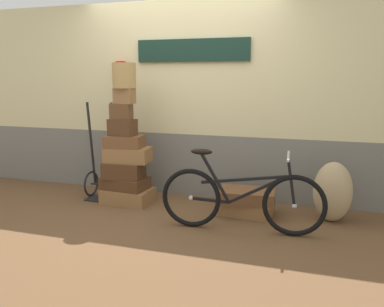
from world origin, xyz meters
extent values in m
cube|color=brown|center=(0.00, 0.00, -0.03)|extent=(9.11, 5.20, 0.06)
cube|color=slate|center=(0.00, 0.85, 0.40)|extent=(7.11, 0.20, 0.80)
cube|color=beige|center=(0.00, 0.85, 1.63)|extent=(7.11, 0.20, 1.65)
cube|color=#142D23|center=(0.16, 0.73, 1.84)|extent=(1.42, 0.04, 0.27)
cube|color=red|center=(-0.80, 0.71, 1.62)|extent=(0.10, 0.08, 0.20)
cube|color=olive|center=(-0.50, 0.21, 0.09)|extent=(0.59, 0.42, 0.17)
cube|color=#4C2D19|center=(-0.54, 0.23, 0.24)|extent=(0.57, 0.40, 0.14)
cube|color=#4C2D19|center=(-0.55, 0.21, 0.41)|extent=(0.49, 0.37, 0.19)
cube|color=olive|center=(-0.51, 0.25, 0.59)|extent=(0.56, 0.37, 0.18)
cube|color=brown|center=(-0.54, 0.24, 0.76)|extent=(0.47, 0.34, 0.15)
cube|color=#4C2D19|center=(-0.55, 0.22, 0.93)|extent=(0.33, 0.23, 0.19)
cube|color=brown|center=(-0.56, 0.23, 1.12)|extent=(0.25, 0.18, 0.18)
cube|color=olive|center=(-0.52, 0.23, 1.30)|extent=(0.25, 0.17, 0.18)
cube|color=olive|center=(0.94, 0.25, 0.08)|extent=(0.63, 0.42, 0.16)
cube|color=brown|center=(0.96, 0.23, 0.23)|extent=(0.63, 0.45, 0.13)
cylinder|color=#A8844C|center=(-0.52, 0.24, 1.54)|extent=(0.27, 0.27, 0.29)
torus|color=black|center=(-1.08, 0.32, 0.16)|extent=(0.03, 0.33, 0.33)
torus|color=black|center=(-0.69, 0.32, 0.16)|extent=(0.03, 0.33, 0.33)
cylinder|color=black|center=(-0.89, 0.32, 0.16)|extent=(0.39, 0.02, 0.02)
cylinder|color=black|center=(-1.05, 0.32, 0.69)|extent=(0.03, 0.13, 1.05)
cylinder|color=black|center=(-0.72, 0.32, 0.69)|extent=(0.03, 0.13, 1.05)
cube|color=black|center=(-0.89, 0.21, 0.01)|extent=(0.35, 0.22, 0.02)
ellipsoid|color=tan|center=(1.86, 0.31, 0.32)|extent=(0.40, 0.34, 0.65)
torus|color=black|center=(0.48, -0.31, 0.31)|extent=(0.61, 0.09, 0.61)
sphere|color=#B2B2B7|center=(0.48, -0.31, 0.31)|extent=(0.05, 0.05, 0.05)
torus|color=black|center=(1.50, -0.24, 0.31)|extent=(0.61, 0.09, 0.61)
sphere|color=#B2B2B7|center=(1.50, -0.24, 0.31)|extent=(0.05, 0.05, 0.05)
cube|color=black|center=(1.15, -0.26, 0.44)|extent=(0.57, 0.06, 0.32)
cube|color=black|center=(0.73, -0.29, 0.53)|extent=(0.31, 0.05, 0.50)
cube|color=black|center=(0.67, -0.29, 0.30)|extent=(0.39, 0.05, 0.04)
cube|color=black|center=(1.01, -0.27, 0.53)|extent=(0.84, 0.08, 0.14)
cube|color=black|center=(1.46, -0.24, 0.53)|extent=(0.11, 0.03, 0.46)
ellipsoid|color=black|center=(0.59, -0.30, 0.79)|extent=(0.23, 0.10, 0.06)
cylinder|color=#A5A5AD|center=(1.42, -0.25, 0.79)|extent=(0.05, 0.46, 0.02)
camera|label=1|loc=(1.68, -4.02, 1.52)|focal=37.32mm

